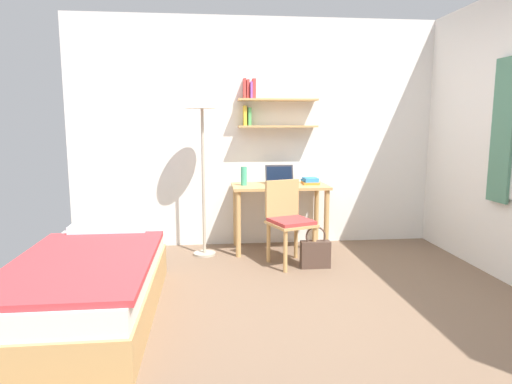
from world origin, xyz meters
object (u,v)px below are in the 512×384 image
handbag (315,253)px  book_stack (310,181)px  standing_lamp (202,109)px  laptop (280,179)px  desk_chair (288,218)px  desk (280,197)px  water_bottle (244,176)px  bed (89,286)px

handbag → book_stack: bearing=82.0°
standing_lamp → laptop: bearing=11.3°
desk_chair → standing_lamp: (-0.85, 0.38, 1.10)m
desk → standing_lamp: standing_lamp is taller
laptop → book_stack: size_ratio=1.28×
desk → water_bottle: (-0.40, 0.00, 0.24)m
desk_chair → bed: bearing=-146.4°
water_bottle → standing_lamp: bearing=-164.8°
desk → book_stack: size_ratio=4.20×
desk_chair → water_bottle: water_bottle is taller
bed → standing_lamp: size_ratio=1.07×
laptop → water_bottle: 0.42m
water_bottle → handbag: (0.65, -0.67, -0.70)m
bed → standing_lamp: (0.82, 1.50, 1.33)m
standing_lamp → handbag: bearing=-26.8°
water_bottle → desk: bearing=-0.4°
bed → desk_chair: bearing=33.6°
desk → handbag: desk is taller
bed → laptop: 2.43m
bed → water_bottle: size_ratio=9.25×
standing_lamp → book_stack: size_ratio=7.12×
laptop → water_bottle: laptop is taller
standing_lamp → book_stack: bearing=7.9°
desk → laptop: size_ratio=3.27×
standing_lamp → handbag: size_ratio=4.27×
laptop → book_stack: bearing=-0.8°
laptop → handbag: size_ratio=0.77×
bed → book_stack: 2.67m
bed → book_stack: bearing=39.4°
book_stack → bed: bearing=-140.6°
standing_lamp → water_bottle: (0.44, 0.12, -0.72)m
bed → handbag: (1.92, 0.94, -0.09)m
laptop → desk: bearing=-100.0°
water_bottle → bed: bearing=-128.1°
desk → desk_chair: bearing=-88.8°
desk_chair → handbag: desk_chair is taller
standing_lamp → water_bottle: standing_lamp is taller
standing_lamp → book_stack: standing_lamp is taller
handbag → bed: bearing=-153.9°
standing_lamp → laptop: (0.85, 0.17, -0.77)m
standing_lamp → book_stack: 1.45m
desk → standing_lamp: 1.29m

